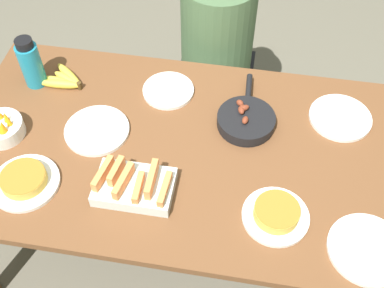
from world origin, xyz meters
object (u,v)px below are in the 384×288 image
banana_bunch (65,80)px  empty_plate_far_right (97,130)px  melon_tray (134,185)px  frittata_plate_side (24,181)px  frittata_plate_center (276,214)px  empty_plate_mid_edge (367,249)px  fruit_bowl_mango (1,128)px  water_bottle (31,63)px  person_figure (216,66)px  empty_plate_far_left (168,90)px  empty_plate_near_front (340,118)px  skillet (246,120)px

banana_bunch → empty_plate_far_right: (0.21, -0.24, -0.01)m
melon_tray → empty_plate_far_right: melon_tray is taller
empty_plate_far_right → frittata_plate_side: bearing=-123.0°
melon_tray → frittata_plate_side: size_ratio=1.12×
banana_bunch → frittata_plate_center: size_ratio=0.84×
banana_bunch → empty_plate_mid_edge: (1.24, -0.59, -0.01)m
frittata_plate_side → fruit_bowl_mango: (-0.18, 0.21, 0.02)m
water_bottle → person_figure: (0.72, 0.49, -0.34)m
empty_plate_far_left → empty_plate_mid_edge: size_ratio=0.82×
empty_plate_near_front → person_figure: size_ratio=0.20×
banana_bunch → empty_plate_mid_edge: size_ratio=0.74×
empty_plate_near_front → empty_plate_mid_edge: 0.58m
melon_tray → empty_plate_far_left: size_ratio=1.29×
skillet → empty_plate_near_front: 0.39m
melon_tray → empty_plate_mid_edge: melon_tray is taller
banana_bunch → skillet: size_ratio=0.54×
fruit_bowl_mango → person_figure: (0.75, 0.79, -0.27)m
empty_plate_near_front → empty_plate_mid_edge: (0.08, -0.58, -0.00)m
empty_plate_far_right → fruit_bowl_mango: fruit_bowl_mango is taller
empty_plate_far_right → person_figure: size_ratio=0.21×
melon_tray → frittata_plate_center: melon_tray is taller
empty_plate_near_front → empty_plate_far_left: same height
frittata_plate_center → empty_plate_near_front: size_ratio=0.93×
empty_plate_far_right → person_figure: (0.39, 0.71, -0.24)m
melon_tray → water_bottle: (-0.55, 0.47, 0.07)m
empty_plate_near_front → person_figure: person_figure is taller
skillet → person_figure: size_ratio=0.30×
empty_plate_near_front → empty_plate_far_left: bearing=177.2°
skillet → empty_plate_near_front: bearing=-78.2°
frittata_plate_side → empty_plate_near_front: 1.25m
banana_bunch → empty_plate_far_right: bearing=-48.8°
frittata_plate_center → person_figure: 1.07m
skillet → empty_plate_mid_edge: (0.45, -0.48, -0.02)m
frittata_plate_side → person_figure: size_ratio=0.20×
fruit_bowl_mango → empty_plate_far_left: bearing=29.6°
empty_plate_near_front → water_bottle: (-1.29, -0.00, 0.10)m
person_figure → empty_plate_far_left: bearing=-108.8°
melon_tray → water_bottle: size_ratio=1.21×
frittata_plate_center → water_bottle: size_ratio=1.01×
skillet → person_figure: 0.66m
water_bottle → person_figure: size_ratio=0.19×
melon_tray → fruit_bowl_mango: bearing=163.4°
empty_plate_far_left → empty_plate_far_right: size_ratio=0.85×
banana_bunch → frittata_plate_side: 0.53m
empty_plate_near_front → water_bottle: 1.29m
frittata_plate_side → frittata_plate_center: bearing=0.7°
frittata_plate_center → empty_plate_near_front: (0.23, 0.50, -0.02)m
empty_plate_far_left → fruit_bowl_mango: (-0.59, -0.34, 0.03)m
water_bottle → empty_plate_mid_edge: bearing=-22.8°
frittata_plate_center → empty_plate_far_left: frittata_plate_center is taller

